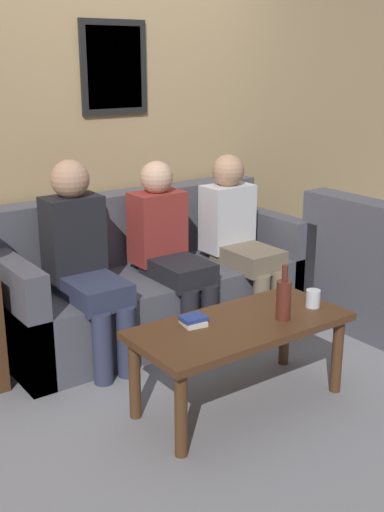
{
  "coord_description": "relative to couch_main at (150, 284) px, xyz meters",
  "views": [
    {
      "loc": [
        -2.13,
        -2.96,
        1.77
      ],
      "look_at": [
        -0.08,
        -0.1,
        0.67
      ],
      "focal_mm": 45.0,
      "sensor_mm": 36.0,
      "label": 1
    }
  ],
  "objects": [
    {
      "name": "book_stack",
      "position": [
        -0.38,
        -1.02,
        0.18
      ],
      "size": [
        0.13,
        0.14,
        0.05
      ],
      "color": "beige",
      "rests_on": "coffee_table"
    },
    {
      "name": "person_middle",
      "position": [
        0.05,
        -0.16,
        0.3
      ],
      "size": [
        0.34,
        0.63,
        1.14
      ],
      "color": "black",
      "rests_on": "ground_plane"
    },
    {
      "name": "wine_bottle",
      "position": [
        0.05,
        -1.23,
        0.27
      ],
      "size": [
        0.08,
        0.08,
        0.29
      ],
      "color": "#562319",
      "rests_on": "coffee_table"
    },
    {
      "name": "wall_back",
      "position": [
        0.0,
        0.43,
        0.99
      ],
      "size": [
        9.0,
        0.08,
        2.6
      ],
      "color": "tan",
      "rests_on": "ground_plane"
    },
    {
      "name": "ground_plane",
      "position": [
        0.0,
        -0.5,
        -0.31
      ],
      "size": [
        16.0,
        16.0,
        0.0
      ],
      "primitive_type": "plane",
      "color": "gray"
    },
    {
      "name": "person_right",
      "position": [
        0.59,
        -0.21,
        0.31
      ],
      "size": [
        0.34,
        0.63,
        1.14
      ],
      "color": "#756651",
      "rests_on": "ground_plane"
    },
    {
      "name": "couch_main",
      "position": [
        0.0,
        0.0,
        0.0
      ],
      "size": [
        2.07,
        0.82,
        0.9
      ],
      "color": "#4C4C56",
      "rests_on": "ground_plane"
    },
    {
      "name": "coffee_table",
      "position": [
        -0.16,
        -1.14,
        0.09
      ],
      "size": [
        1.15,
        0.53,
        0.47
      ],
      "color": "#4C2D19",
      "rests_on": "ground_plane"
    },
    {
      "name": "drinking_glass",
      "position": [
        0.29,
        -1.2,
        0.2
      ],
      "size": [
        0.08,
        0.08,
        0.1
      ],
      "color": "silver",
      "rests_on": "coffee_table"
    },
    {
      "name": "person_left",
      "position": [
        -0.56,
        -0.17,
        0.34
      ],
      "size": [
        0.34,
        0.64,
        1.2
      ],
      "color": "#2D334C",
      "rests_on": "ground_plane"
    },
    {
      "name": "soda_can",
      "position": [
        0.2,
        -1.06,
        0.22
      ],
      "size": [
        0.07,
        0.07,
        0.12
      ],
      "color": "#BCBCC1",
      "rests_on": "coffee_table"
    }
  ]
}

